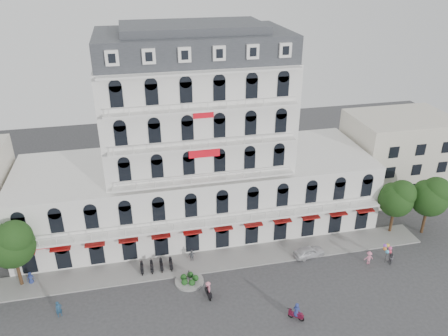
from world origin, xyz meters
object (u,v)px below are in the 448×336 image
Objects in this scene: balloon_vendor at (389,254)px; rider_east at (296,312)px; rider_center at (208,289)px; parked_car at (309,252)px.

rider_east is at bearing -156.56° from balloon_vendor.
rider_east is at bearing 50.59° from rider_center.
rider_east is 0.83× the size of balloon_vendor.
parked_car is 9.17m from balloon_vendor.
parked_car is at bearing -80.62° from rider_east.
balloon_vendor is at bearing -117.98° from rider_east.
balloon_vendor is (21.61, 0.97, 0.24)m from rider_center.
balloon_vendor is at bearing -119.61° from parked_car.
rider_east is 14.92m from balloon_vendor.
rider_center is at bearing 99.35° from parked_car.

